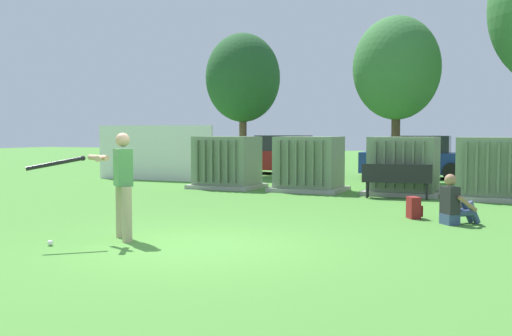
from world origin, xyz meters
TOP-DOWN VIEW (x-y plane):
  - ground_plane at (0.00, 0.00)m, footprint 96.00×96.00m
  - fence_panel at (-7.73, 10.50)m, footprint 4.80×0.12m
  - transformer_west at (-3.91, 8.84)m, footprint 2.10×1.70m
  - transformer_mid_west at (-1.24, 8.94)m, footprint 2.10×1.70m
  - transformer_mid_east at (1.52, 9.06)m, footprint 2.10×1.70m
  - transformer_east at (3.90, 8.77)m, footprint 2.10×1.70m
  - park_bench at (1.55, 7.92)m, footprint 1.84×0.66m
  - batter at (-1.36, -0.04)m, footprint 1.26×1.37m
  - sports_ball at (-2.04, -0.90)m, footprint 0.09×0.09m
  - seated_spectator at (3.41, 3.93)m, footprint 0.76×0.71m
  - backpack at (2.58, 4.40)m, footprint 0.36×0.38m
  - tree_left at (-5.80, 14.01)m, footprint 2.99×2.99m
  - tree_center_left at (0.47, 13.24)m, footprint 3.02×3.02m
  - parked_car_leftmost at (-4.80, 15.69)m, footprint 4.32×2.18m
  - parked_car_left_of_center at (0.89, 15.58)m, footprint 4.29×2.09m

SIDE VIEW (x-z plane):
  - ground_plane at x=0.00m, z-range 0.00..0.00m
  - sports_ball at x=-2.04m, z-range 0.00..0.09m
  - backpack at x=2.58m, z-range -0.01..0.43m
  - seated_spectator at x=3.41m, z-range -0.11..0.86m
  - park_bench at x=1.55m, z-range 0.08..0.99m
  - parked_car_leftmost at x=-4.80m, z-range -0.06..1.56m
  - parked_car_left_of_center at x=0.89m, z-range -0.06..1.56m
  - transformer_west at x=-3.91m, z-range -0.02..1.60m
  - transformer_mid_west at x=-1.24m, z-range -0.02..1.60m
  - transformer_mid_east at x=1.52m, z-range -0.02..1.60m
  - transformer_east at x=3.90m, z-range -0.02..1.60m
  - batter at x=-1.36m, z-range 0.11..1.85m
  - fence_panel at x=-7.73m, z-range 0.00..2.00m
  - tree_left at x=-5.80m, z-range 1.06..6.78m
  - tree_center_left at x=0.47m, z-range 1.07..6.85m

